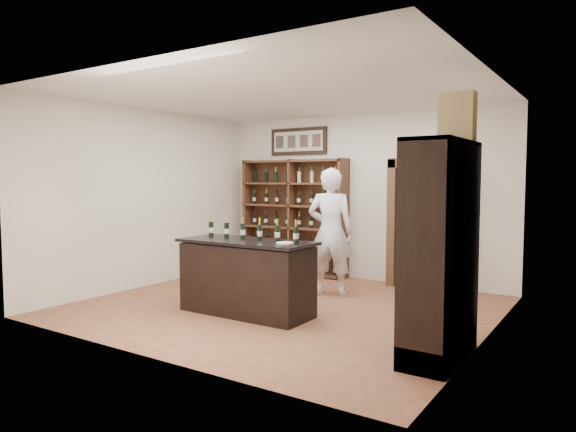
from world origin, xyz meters
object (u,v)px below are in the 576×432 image
Objects in this scene: tasting_counter at (247,278)px; side_cabinet at (443,285)px; counter_bottle_0 at (211,229)px; wine_crate at (457,117)px; shopkeeper at (331,232)px; wine_shelf at (295,216)px.

side_cabinet reaches higher than tasting_counter.
counter_bottle_0 is 0.58× the size of wine_crate.
shopkeeper is at bearing 140.20° from side_cabinet.
side_cabinet reaches higher than shopkeeper.
counter_bottle_0 is at bearing 40.71° from shopkeeper.
wine_shelf reaches higher than counter_bottle_0.
wine_crate reaches higher than wine_shelf.
side_cabinet is 1.10× the size of shopkeeper.
wine_crate is (2.33, -1.55, 1.46)m from shopkeeper.
wine_shelf is at bearing -54.44° from shopkeeper.
side_cabinet is at bearing 126.59° from shopkeeper.
tasting_counter is at bearing 173.72° from side_cabinet.
shopkeeper is at bearing 76.76° from tasting_counter.
shopkeeper is at bearing 54.31° from counter_bottle_0.
tasting_counter is 2.75m from side_cabinet.
shopkeeper is 3.16m from wine_crate.
counter_bottle_0 is 0.15× the size of shopkeeper.
wine_shelf reaches higher than tasting_counter.
wine_shelf is 4.95m from wine_crate.
tasting_counter is (1.10, -2.93, -0.61)m from wine_shelf.
wine_shelf is 3.19m from tasting_counter.
tasting_counter is 6.27× the size of counter_bottle_0.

